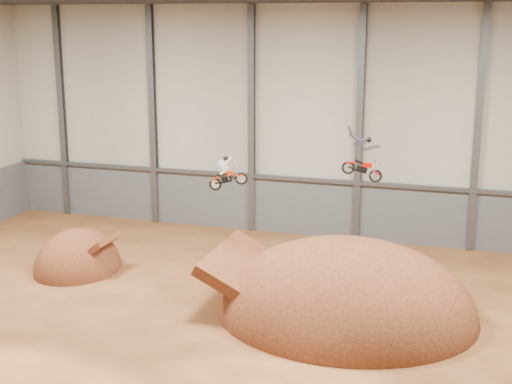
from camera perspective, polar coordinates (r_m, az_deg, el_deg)
floor at (r=31.35m, az=-2.84°, el=-11.04°), size 40.00×40.00×0.00m
back_wall at (r=43.28m, az=3.95°, el=5.55°), size 40.00×0.10×14.00m
lower_band_back at (r=44.23m, az=3.80°, el=-1.21°), size 39.80×0.18×3.50m
steel_rail at (r=43.66m, az=3.79°, el=1.02°), size 39.80×0.35×0.20m
steel_column_0 at (r=49.66m, az=-15.26°, el=6.16°), size 0.40×0.36×13.90m
steel_column_1 at (r=46.43m, az=-8.26°, el=6.00°), size 0.40×0.36×13.90m
steel_column_2 at (r=43.98m, az=-0.36°, el=5.72°), size 0.40×0.36×13.90m
steel_column_3 at (r=42.44m, az=8.28°, el=5.28°), size 0.40×0.36×13.90m
steel_column_4 at (r=41.92m, az=17.33°, el=4.70°), size 0.40×0.36×13.90m
takeoff_ramp at (r=39.61m, az=-14.04°, el=-6.05°), size 4.44×5.12×4.44m
landing_ramp at (r=33.20m, az=7.15°, el=-9.67°), size 11.83×10.47×6.83m
fmx_rider_a at (r=33.03m, az=-2.12°, el=1.78°), size 2.26×1.18×2.03m
fmx_rider_b at (r=32.27m, az=8.37°, el=2.96°), size 3.03×1.19×2.71m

